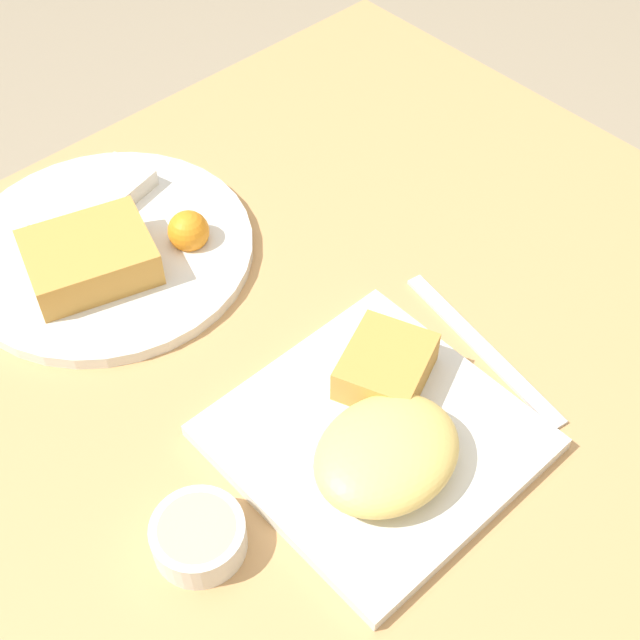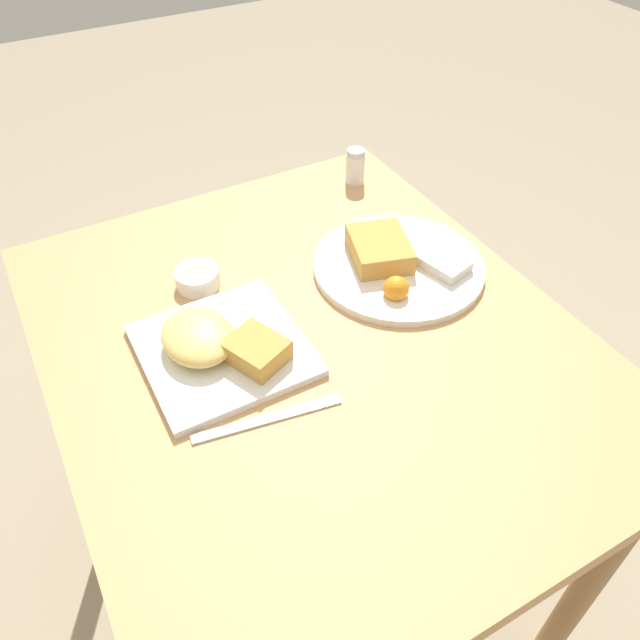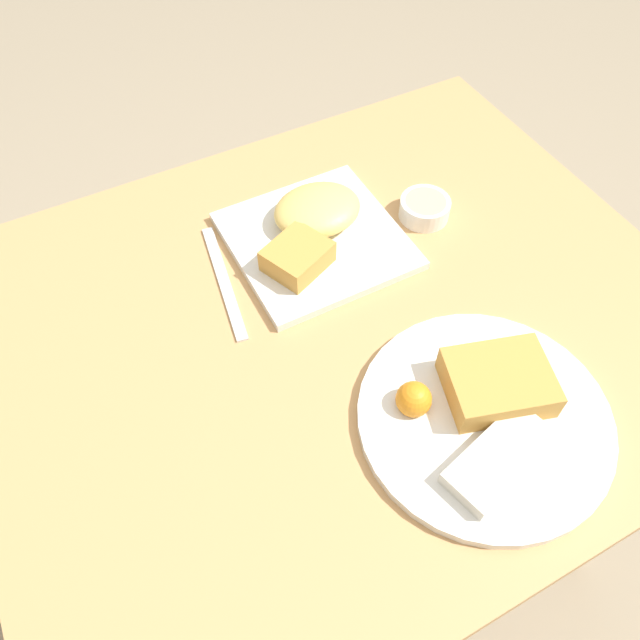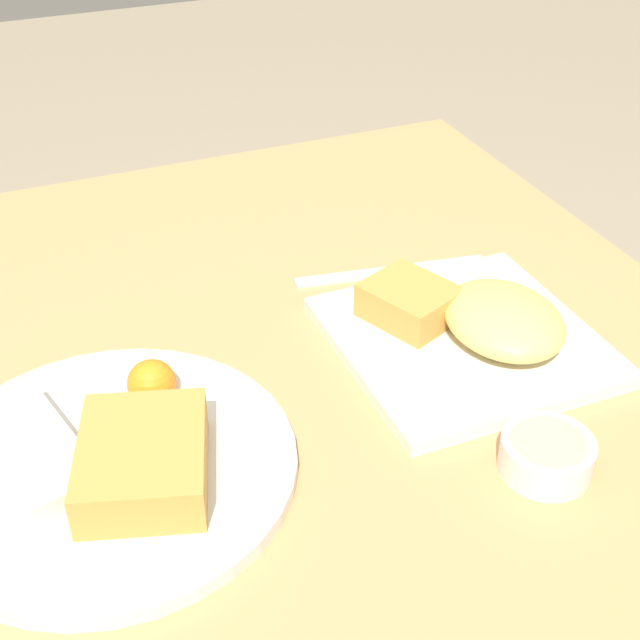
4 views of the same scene
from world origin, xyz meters
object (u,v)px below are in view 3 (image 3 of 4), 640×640
at_px(sauce_ramekin, 425,208).
at_px(butter_knife, 224,281).
at_px(plate_square_near, 314,231).
at_px(plate_oval_far, 486,412).

xyz_separation_m(sauce_ramekin, butter_knife, (0.33, -0.02, -0.01)).
bearing_deg(plate_square_near, sauce_ramekin, 169.61).
height_order(plate_square_near, sauce_ramekin, plate_square_near).
distance_m(plate_square_near, sauce_ramekin, 0.18).
distance_m(plate_oval_far, butter_knife, 0.40).
relative_size(sauce_ramekin, butter_knife, 0.35).
bearing_deg(sauce_ramekin, plate_square_near, -10.39).
bearing_deg(plate_oval_far, sauce_ramekin, -111.62).
bearing_deg(sauce_ramekin, butter_knife, -3.62).
relative_size(plate_oval_far, sauce_ramekin, 3.99).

